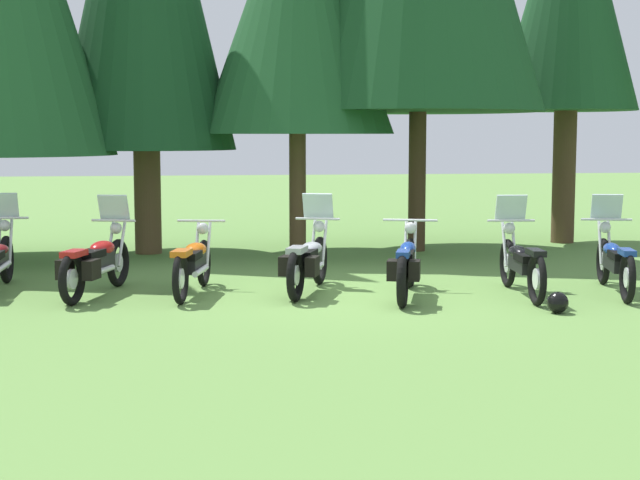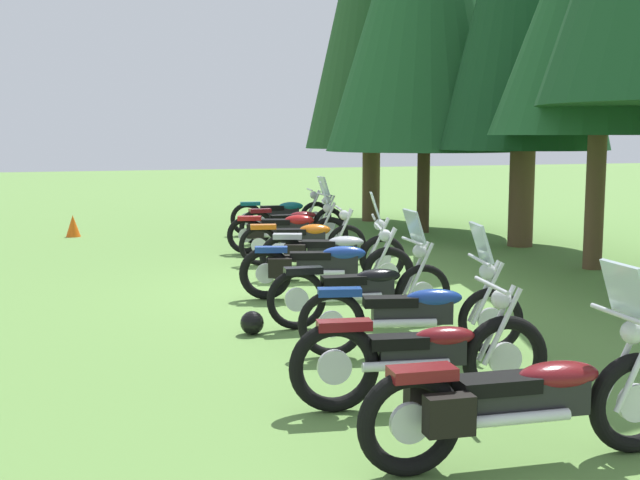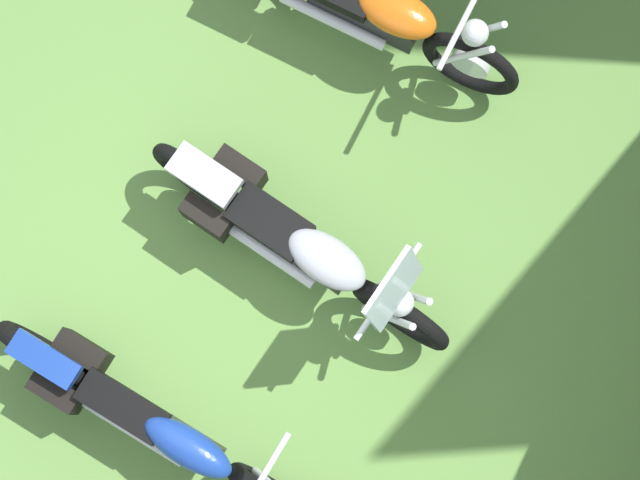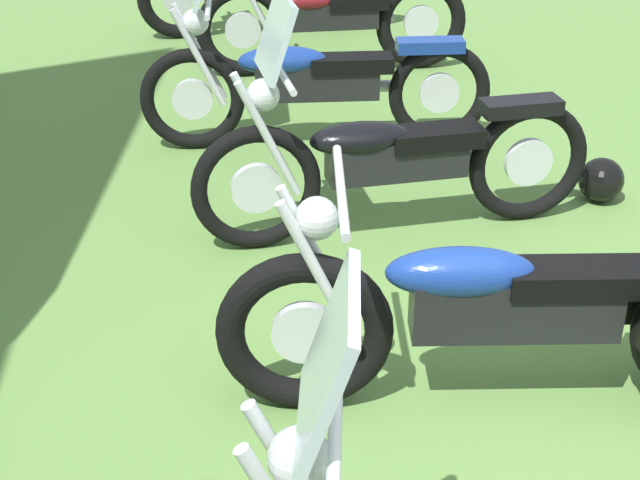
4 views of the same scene
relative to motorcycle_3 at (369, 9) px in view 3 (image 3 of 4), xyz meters
The scene contains 4 objects.
ground_plane 2.29m from the motorcycle_3, ahead, with size 80.00×80.00×0.00m, color #608C42.
motorcycle_3 is the anchor object (origin of this frame).
motorcycle_4 1.60m from the motorcycle_3, ahead, with size 1.02×2.15×1.37m.
motorcycle_5 2.96m from the motorcycle_3, 12.68° to the right, with size 1.02×2.34×1.01m.
Camera 3 is at (0.31, 0.64, 6.77)m, focal length 57.52 mm.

